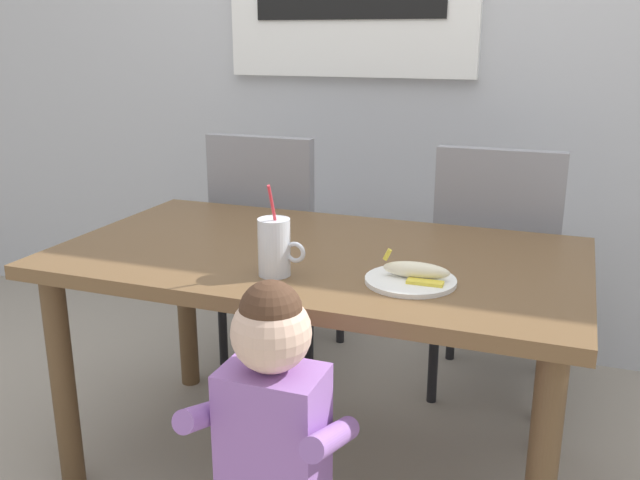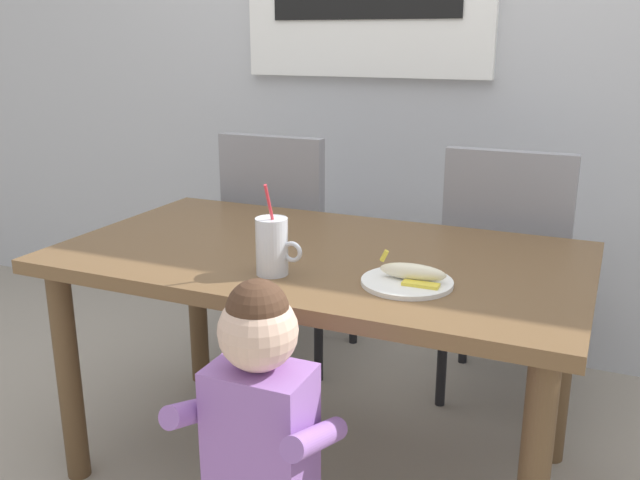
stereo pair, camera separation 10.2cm
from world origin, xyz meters
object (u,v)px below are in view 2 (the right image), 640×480
milk_cup (272,249)px  peeled_banana (414,273)px  dining_chair_left (286,237)px  dining_table (320,282)px  snack_plate (407,282)px  dining_chair_right (508,264)px  toddler_standing (260,417)px

milk_cup → peeled_banana: size_ratio=1.44×
dining_chair_left → dining_table: bearing=124.2°
snack_plate → peeled_banana: peeled_banana is taller
snack_plate → peeled_banana: (0.01, 0.01, 0.03)m
dining_chair_right → toddler_standing: 1.26m
dining_table → toddler_standing: bearing=-78.7°
dining_table → dining_chair_right: (0.44, 0.63, -0.08)m
dining_chair_left → peeled_banana: size_ratio=5.57×
milk_cup → peeled_banana: (0.36, 0.07, -0.04)m
dining_table → toddler_standing: size_ratio=1.79×
dining_table → dining_chair_right: 0.78m
snack_plate → toddler_standing: bearing=-115.1°
dining_chair_right → snack_plate: bearing=80.8°
dining_chair_left → snack_plate: 1.10m
snack_plate → peeled_banana: size_ratio=1.34×
dining_table → dining_chair_right: size_ratio=1.56×
toddler_standing → peeled_banana: toddler_standing is taller
dining_table → dining_chair_left: (-0.43, 0.63, -0.08)m
dining_chair_right → toddler_standing: size_ratio=1.15×
toddler_standing → milk_cup: bearing=112.8°
toddler_standing → milk_cup: (-0.15, 0.35, 0.26)m
dining_chair_left → snack_plate: bearing=132.7°
dining_chair_right → snack_plate: (-0.13, -0.81, 0.18)m
dining_chair_right → milk_cup: bearing=61.4°
dining_table → toddler_standing: (0.12, -0.59, -0.10)m
snack_plate → dining_table: bearing=151.4°
snack_plate → milk_cup: bearing=-169.5°
milk_cup → peeled_banana: milk_cup is taller
toddler_standing → milk_cup: milk_cup is taller
dining_table → snack_plate: size_ratio=6.51×
dining_table → snack_plate: snack_plate is taller
peeled_banana → toddler_standing: bearing=-116.2°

